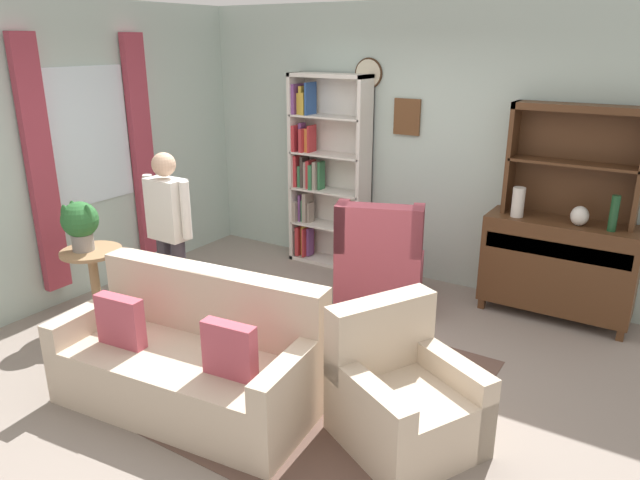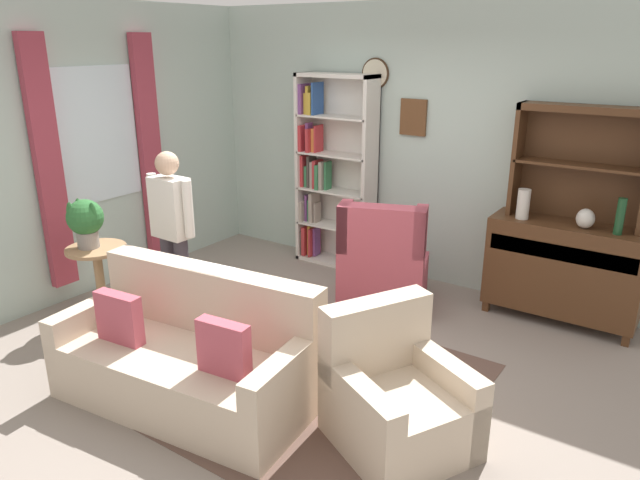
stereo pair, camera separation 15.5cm
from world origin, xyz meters
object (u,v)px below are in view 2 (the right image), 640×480
potted_plant_small (145,308)px  person_reading (172,227)px  sideboard (563,268)px  book_stack (277,310)px  wingback_chair (383,269)px  bottle_wine (620,216)px  potted_plant_large (85,220)px  sideboard_hutch (583,148)px  armchair_floral (396,401)px  vase_tall (523,204)px  coffee_table (270,314)px  vase_round (585,219)px  plant_stand (99,276)px  bookshelf (330,173)px  couch_floral (189,359)px

potted_plant_small → person_reading: 0.78m
sideboard → book_stack: 2.61m
wingback_chair → bottle_wine: bearing=16.8°
potted_plant_large → book_stack: 1.91m
sideboard_hutch → person_reading: sideboard_hutch is taller
armchair_floral → potted_plant_small: bearing=176.7°
vase_tall → coffee_table: size_ratio=0.34×
sideboard_hutch → vase_round: 0.60m
person_reading → wingback_chair: bearing=44.8°
plant_stand → potted_plant_large: potted_plant_large is taller
bookshelf → potted_plant_large: 2.63m
wingback_chair → potted_plant_large: 2.71m
sideboard_hutch → person_reading: size_ratio=0.71×
potted_plant_large → potted_plant_small: 0.93m
bottle_wine → vase_tall: bearing=179.3°
sideboard → vase_round: (0.13, -0.07, 0.50)m
bottle_wine → armchair_floral: 2.55m
vase_round → person_reading: 3.51m
couch_floral → person_reading: size_ratio=1.21×
sideboard → wingback_chair: (-1.46, -0.65, -0.13)m
potted_plant_small → wingback_chair: bearing=46.1°
potted_plant_large → coffee_table: potted_plant_large is taller
couch_floral → book_stack: bearing=76.7°
bottle_wine → vase_round: bearing=175.1°
armchair_floral → person_reading: 2.49m
bookshelf → wingback_chair: (1.09, -0.73, -0.66)m
couch_floral → plant_stand: (-1.57, 0.42, 0.12)m
bottle_wine → potted_plant_small: bottle_wine is taller
plant_stand → coffee_table: bearing=13.5°
potted_plant_large → coffee_table: size_ratio=0.54×
person_reading → coffee_table: (1.03, 0.04, -0.55)m
book_stack → sideboard_hutch: bearing=51.8°
bookshelf → sideboard: size_ratio=1.62×
sideboard → bottle_wine: bottle_wine is taller
couch_floral → sideboard_hutch: bearing=57.3°
bookshelf → potted_plant_small: size_ratio=6.75×
vase_round → armchair_floral: bearing=-103.5°
wingback_chair → potted_plant_large: potted_plant_large is taller
vase_tall → armchair_floral: size_ratio=0.26×
couch_floral → plant_stand: bearing=164.9°
sideboard → couch_floral: 3.33m
couch_floral → book_stack: size_ratio=12.10×
coffee_table → vase_tall: bearing=53.4°
vase_round → potted_plant_large: bearing=-147.2°
bottle_wine → book_stack: bottle_wine is taller
potted_plant_large → potted_plant_small: (0.49, 0.15, -0.77)m
sideboard → vase_round: bearing=-27.2°
vase_tall → wingback_chair: 1.38m
couch_floral → armchair_floral: couch_floral is taller
sideboard_hutch → book_stack: bearing=-128.2°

